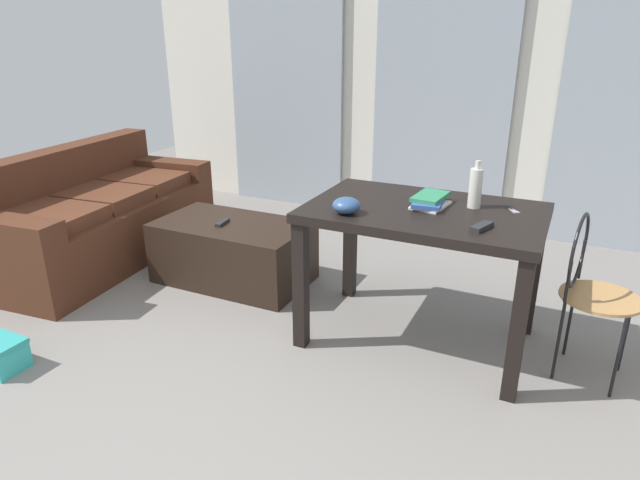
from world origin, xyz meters
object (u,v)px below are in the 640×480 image
at_px(couch, 95,217).
at_px(craft_table, 423,229).
at_px(coffee_table, 233,252).
at_px(book_stack, 430,200).
at_px(tv_remote_primary, 222,223).
at_px(wire_chair, 589,279).
at_px(scissors, 510,209).
at_px(tv_remote_on_table, 482,227).
at_px(bowl, 346,205).
at_px(bottle_near, 475,188).

xyz_separation_m(couch, craft_table, (2.55, -0.13, 0.34)).
xyz_separation_m(coffee_table, book_stack, (1.38, -0.15, 0.59)).
bearing_deg(couch, tv_remote_primary, 1.96).
height_order(craft_table, wire_chair, wire_chair).
distance_m(couch, scissors, 2.99).
distance_m(tv_remote_on_table, scissors, 0.38).
bearing_deg(bowl, tv_remote_on_table, 4.86).
bearing_deg(bowl, bottle_near, 33.90).
height_order(wire_chair, tv_remote_on_table, wire_chair).
xyz_separation_m(coffee_table, bowl, (1.03, -0.47, 0.60)).
height_order(couch, book_stack, book_stack).
xyz_separation_m(craft_table, book_stack, (0.01, 0.06, 0.14)).
height_order(coffee_table, tv_remote_on_table, tv_remote_on_table).
bearing_deg(wire_chair, bottle_near, 171.60).
relative_size(couch, coffee_table, 1.89).
xyz_separation_m(couch, book_stack, (2.56, -0.07, 0.48)).
height_order(coffee_table, book_stack, book_stack).
xyz_separation_m(wire_chair, bowl, (-1.16, -0.29, 0.30)).
bearing_deg(couch, scissors, 0.84).
relative_size(bottle_near, tv_remote_on_table, 1.72).
height_order(craft_table, tv_remote_primary, craft_table).
height_order(couch, scissors, couch).
relative_size(bowl, tv_remote_on_table, 0.99).
height_order(craft_table, bottle_near, bottle_near).
bearing_deg(bowl, craft_table, 36.98).
relative_size(tv_remote_on_table, scissors, 1.40).
distance_m(bottle_near, book_stack, 0.24).
xyz_separation_m(coffee_table, tv_remote_on_table, (1.69, -0.41, 0.57)).
bearing_deg(tv_remote_on_table, bowl, -156.93).
distance_m(coffee_table, scissors, 1.86).
bearing_deg(scissors, bottle_near, -165.35).
distance_m(couch, tv_remote_on_table, 2.93).
relative_size(tv_remote_on_table, tv_remote_primary, 1.01).
relative_size(book_stack, scissors, 2.93).
height_order(coffee_table, bowl, bowl).
height_order(book_stack, scissors, book_stack).
height_order(coffee_table, bottle_near, bottle_near).
relative_size(craft_table, scissors, 11.70).
xyz_separation_m(couch, scissors, (2.95, 0.04, 0.46)).
bearing_deg(tv_remote_on_table, book_stack, 158.90).
bearing_deg(wire_chair, tv_remote_primary, 176.66).
bearing_deg(wire_chair, scissors, 162.00).
distance_m(couch, coffee_table, 1.19).
bearing_deg(tv_remote_on_table, couch, -168.24).
bearing_deg(scissors, craft_table, -157.08).
distance_m(coffee_table, tv_remote_on_table, 1.83).
relative_size(craft_table, tv_remote_on_table, 8.38).
bearing_deg(tv_remote_primary, craft_table, -14.82).
bearing_deg(bottle_near, tv_remote_primary, 178.51).
bearing_deg(craft_table, coffee_table, 171.18).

